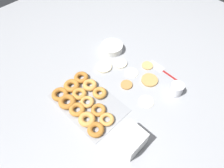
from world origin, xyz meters
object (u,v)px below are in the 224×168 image
pancake_2 (146,101)px  pancake_6 (104,67)px  batter_bowl (112,48)px  pancake_3 (120,63)px  spatula (160,68)px  pancake_1 (147,66)px  pancake_4 (150,80)px  container_stack (130,140)px  donut_tray (83,101)px  paper_cup (176,89)px  pancake_5 (127,85)px  pancake_0 (131,73)px

pancake_2 → pancake_6: bearing=177.8°
batter_bowl → pancake_2: bearing=-20.9°
pancake_3 → spatula: 0.30m
pancake_1 → pancake_3: size_ratio=0.83×
pancake_4 → pancake_1: bearing=134.0°
pancake_1 → pancake_2: 0.32m
pancake_4 → pancake_6: pancake_4 is taller
container_stack → spatula: size_ratio=0.52×
batter_bowl → pancake_3: bearing=-22.9°
pancake_4 → donut_tray: size_ratio=0.24×
pancake_2 → batter_bowl: batter_bowl is taller
paper_cup → pancake_5: bearing=-146.6°
pancake_3 → container_stack: 0.63m
pancake_1 → container_stack: container_stack is taller
pancake_4 → batter_bowl: (-0.41, 0.04, 0.02)m
pancake_1 → spatula: pancake_1 is taller
pancake_1 → pancake_3: bearing=-141.5°
pancake_1 → batter_bowl: batter_bowl is taller
pancake_1 → pancake_4: bearing=-46.0°
pancake_4 → batter_bowl: size_ratio=0.68×
pancake_3 → batter_bowl: batter_bowl is taller
pancake_4 → spatula: size_ratio=0.41×
batter_bowl → spatula: (0.39, 0.11, -0.02)m
pancake_0 → pancake_3: pancake_3 is taller
pancake_4 → batter_bowl: batter_bowl is taller
pancake_1 → donut_tray: size_ratio=0.17×
pancake_6 → paper_cup: paper_cup is taller
pancake_4 → donut_tray: 0.49m
pancake_4 → pancake_5: size_ratio=1.43×
pancake_2 → donut_tray: donut_tray is taller
donut_tray → container_stack: 0.40m
pancake_6 → donut_tray: 0.33m
pancake_6 → spatula: pancake_6 is taller
pancake_1 → pancake_6: size_ratio=0.71×
batter_bowl → pancake_0: bearing=-15.0°
paper_cup → pancake_3: bearing=-171.8°
donut_tray → paper_cup: size_ratio=5.62×
pancake_0 → batter_bowl: (-0.27, 0.07, 0.02)m
pancake_2 → pancake_3: size_ratio=0.99×
pancake_6 → batter_bowl: batter_bowl is taller
spatula → pancake_1: bearing=30.6°
pancake_0 → container_stack: 0.54m
pancake_5 → batter_bowl: (-0.32, 0.18, 0.02)m
donut_tray → paper_cup: 0.62m
batter_bowl → pancake_4: bearing=-5.4°
paper_cup → container_stack: bearing=-88.2°
batter_bowl → paper_cup: 0.60m
batter_bowl → container_stack: 0.78m
pancake_1 → container_stack: 0.63m
pancake_2 → pancake_6: pancake_6 is taller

